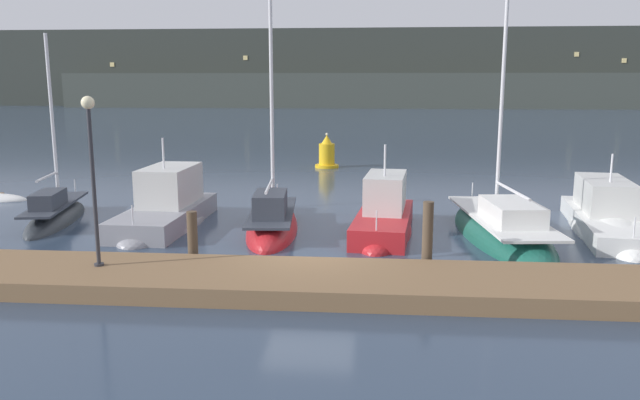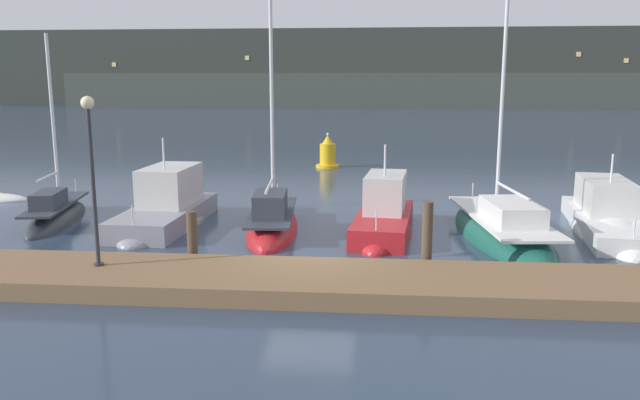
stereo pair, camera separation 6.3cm
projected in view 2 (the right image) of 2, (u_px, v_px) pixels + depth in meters
ground_plane at (309, 266)px, 17.10m from camera, size 400.00×400.00×0.00m
dock at (300, 282)px, 15.11m from camera, size 28.05×2.80×0.45m
mooring_pile_1 at (192, 239)px, 16.89m from camera, size 0.28×0.28×1.56m
mooring_pile_2 at (427, 238)px, 16.31m from camera, size 0.28×0.28×1.93m
sailboat_berth_1 at (56, 218)px, 22.42m from camera, size 2.32×5.72×7.18m
motorboat_berth_2 at (166, 215)px, 21.91m from camera, size 2.48×6.47×3.67m
sailboat_berth_3 at (272, 227)px, 21.02m from camera, size 2.19×6.05×9.98m
motorboat_berth_4 at (384, 224)px, 20.80m from camera, size 2.43×5.90×3.64m
sailboat_berth_5 at (501, 234)px, 20.17m from camera, size 3.16×8.10×12.86m
motorboat_berth_6 at (607, 224)px, 21.01m from camera, size 3.15×7.71×3.31m
channel_buoy at (328, 155)px, 36.23m from camera, size 1.37×1.37×2.02m
dock_lamppost at (91, 155)px, 15.13m from camera, size 0.32×0.32×4.21m
hillside_backdrop at (379, 71)px, 121.67m from camera, size 240.00×23.00×14.40m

